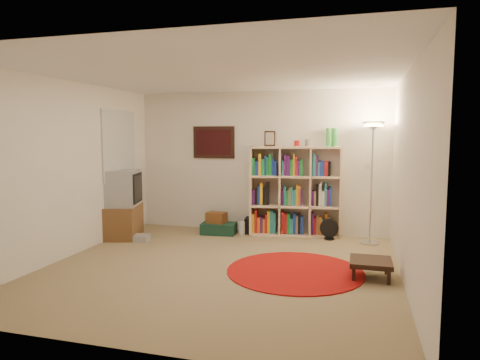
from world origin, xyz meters
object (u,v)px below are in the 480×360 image
object	(u,v)px
bookshelf	(293,192)
floor_lamp	(373,143)
tv_stand	(122,205)
floor_fan	(329,229)
side_table	(371,263)
suitcase	(219,228)

from	to	relation	value
bookshelf	floor_lamp	world-z (taller)	floor_lamp
bookshelf	tv_stand	distance (m)	2.94
bookshelf	floor_fan	world-z (taller)	bookshelf
floor_fan	side_table	world-z (taller)	floor_fan
floor_fan	side_table	size ratio (longest dim) A/B	0.71
bookshelf	tv_stand	size ratio (longest dim) A/B	1.62
side_table	tv_stand	bearing A→B (deg)	165.08
tv_stand	suitcase	xyz separation A→B (m)	(1.51, 0.66, -0.45)
bookshelf	side_table	size ratio (longest dim) A/B	3.71
floor_lamp	side_table	xyz separation A→B (m)	(-0.03, -1.72, -1.42)
floor_fan	bookshelf	bearing A→B (deg)	165.52
bookshelf	side_table	xyz separation A→B (m)	(1.25, -2.02, -0.56)
floor_lamp	bookshelf	bearing A→B (deg)	166.57
bookshelf	floor_fan	xyz separation A→B (m)	(0.63, -0.21, -0.57)
floor_fan	side_table	bearing A→B (deg)	-67.23
side_table	floor_fan	bearing A→B (deg)	108.75
floor_lamp	floor_fan	bearing A→B (deg)	171.79
bookshelf	tv_stand	world-z (taller)	bookshelf
bookshelf	floor_fan	size ratio (longest dim) A/B	5.23
tv_stand	suitcase	distance (m)	1.71
floor_lamp	suitcase	size ratio (longest dim) A/B	3.10
floor_fan	tv_stand	size ratio (longest dim) A/B	0.31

